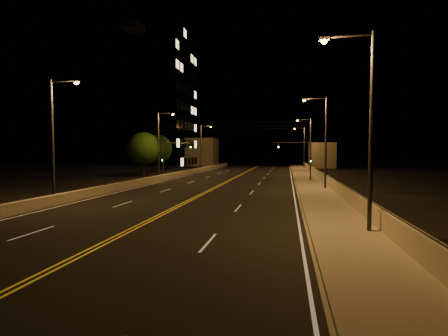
% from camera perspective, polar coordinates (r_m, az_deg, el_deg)
% --- Properties ---
extents(ground, '(160.00, 160.00, 0.00)m').
position_cam_1_polar(ground, '(15.24, -21.33, -12.79)').
color(ground, black).
rests_on(ground, ground).
extents(road, '(18.00, 120.00, 0.02)m').
position_cam_1_polar(road, '(33.57, -2.71, -4.05)').
color(road, black).
rests_on(road, ground).
extents(sidewalk, '(3.60, 120.00, 0.30)m').
position_cam_1_polar(sidewalk, '(32.73, 16.04, -4.09)').
color(sidewalk, gray).
rests_on(sidewalk, ground).
extents(curb, '(0.14, 120.00, 0.15)m').
position_cam_1_polar(curb, '(32.63, 12.76, -4.20)').
color(curb, gray).
rests_on(curb, ground).
extents(parapet_wall, '(0.30, 120.00, 1.00)m').
position_cam_1_polar(parapet_wall, '(32.85, 18.93, -2.97)').
color(parapet_wall, '#AAA38E').
rests_on(parapet_wall, sidewalk).
extents(jersey_barrier, '(0.45, 120.00, 0.81)m').
position_cam_1_polar(jersey_barrier, '(36.86, -16.97, -2.93)').
color(jersey_barrier, '#AAA38E').
rests_on(jersey_barrier, ground).
extents(distant_building_right, '(6.00, 10.00, 6.28)m').
position_cam_1_polar(distant_building_right, '(86.26, 16.75, 2.16)').
color(distant_building_right, slate).
rests_on(distant_building_right, ground).
extents(distant_building_left, '(8.00, 8.00, 7.84)m').
position_cam_1_polar(distant_building_left, '(93.30, -3.83, 2.80)').
color(distant_building_left, slate).
rests_on(distant_building_left, ground).
extents(parapet_rail, '(0.06, 120.00, 0.06)m').
position_cam_1_polar(parapet_rail, '(32.80, 18.94, -2.04)').
color(parapet_rail, black).
rests_on(parapet_rail, parapet_wall).
extents(lane_markings, '(17.32, 116.00, 0.00)m').
position_cam_1_polar(lane_markings, '(33.50, -2.73, -4.04)').
color(lane_markings, silver).
rests_on(lane_markings, road).
extents(streetlight_0, '(2.55, 0.28, 9.65)m').
position_cam_1_polar(streetlight_0, '(16.80, 23.63, 7.70)').
color(streetlight_0, '#2D2D33').
rests_on(streetlight_0, ground).
extents(streetlight_1, '(2.55, 0.28, 9.65)m').
position_cam_1_polar(streetlight_1, '(34.82, 17.05, 5.20)').
color(streetlight_1, '#2D2D33').
rests_on(streetlight_1, ground).
extents(streetlight_2, '(2.55, 0.28, 9.65)m').
position_cam_1_polar(streetlight_2, '(56.79, 14.72, 4.30)').
color(streetlight_2, '#2D2D33').
rests_on(streetlight_2, ground).
extents(streetlight_3, '(2.55, 0.28, 9.65)m').
position_cam_1_polar(streetlight_3, '(77.16, 13.74, 3.92)').
color(streetlight_3, '#2D2D33').
rests_on(streetlight_3, ground).
extents(streetlight_4, '(2.55, 0.28, 9.65)m').
position_cam_1_polar(streetlight_4, '(28.75, -27.52, 5.52)').
color(streetlight_4, '#2D2D33').
rests_on(streetlight_4, ground).
extents(streetlight_5, '(2.55, 0.28, 9.65)m').
position_cam_1_polar(streetlight_5, '(47.38, -11.15, 4.63)').
color(streetlight_5, '#2D2D33').
rests_on(streetlight_5, ground).
extents(streetlight_6, '(2.55, 0.28, 9.65)m').
position_cam_1_polar(streetlight_6, '(69.53, -3.86, 4.11)').
color(streetlight_6, '#2D2D33').
rests_on(streetlight_6, ground).
extents(traffic_signal_right, '(5.11, 0.31, 5.49)m').
position_cam_1_polar(traffic_signal_right, '(44.57, 13.62, 2.13)').
color(traffic_signal_right, '#2D2D33').
rests_on(traffic_signal_right, ground).
extents(traffic_signal_left, '(5.11, 0.31, 5.49)m').
position_cam_1_polar(traffic_signal_left, '(47.53, -9.48, 2.21)').
color(traffic_signal_left, '#2D2D33').
rests_on(traffic_signal_left, ground).
extents(overhead_wires, '(22.00, 0.03, 0.83)m').
position_cam_1_polar(overhead_wires, '(42.74, 0.32, 7.37)').
color(overhead_wires, black).
extents(building_tower, '(24.00, 15.00, 31.09)m').
position_cam_1_polar(building_tower, '(73.50, -15.62, 11.33)').
color(building_tower, slate).
rests_on(building_tower, ground).
extents(tree_0, '(5.30, 5.30, 7.19)m').
position_cam_1_polar(tree_0, '(53.47, -13.96, 3.31)').
color(tree_0, black).
rests_on(tree_0, ground).
extents(tree_1, '(5.33, 5.33, 7.22)m').
position_cam_1_polar(tree_1, '(61.81, -11.58, 3.29)').
color(tree_1, black).
rests_on(tree_1, ground).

